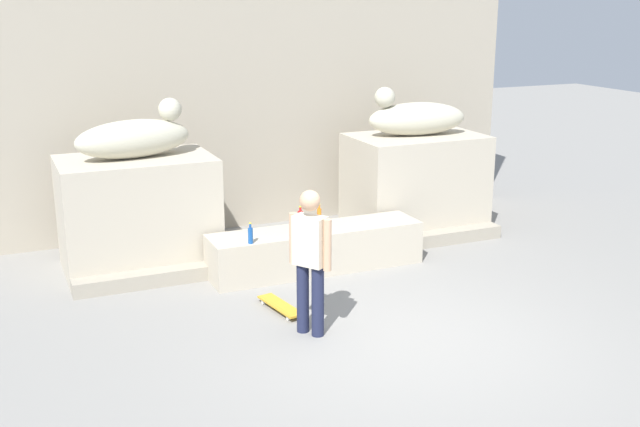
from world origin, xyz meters
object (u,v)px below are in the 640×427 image
(statue_reclining_right, at_px, (415,117))
(bottle_blue, at_px, (250,235))
(skater, at_px, (310,256))
(skateboard, at_px, (280,306))
(statue_reclining_left, at_px, (136,137))
(bottle_green, at_px, (301,227))
(bottle_red, at_px, (300,218))
(bottle_orange, at_px, (319,216))

(statue_reclining_right, distance_m, bottle_blue, 3.68)
(skater, relative_size, bottle_blue, 6.01)
(skater, xyz_separation_m, skateboard, (-0.08, 0.74, -0.86))
(statue_reclining_right, distance_m, skateboard, 4.29)
(statue_reclining_left, bearing_deg, bottle_green, -45.10)
(skater, bearing_deg, bottle_red, -52.88)
(bottle_orange, height_order, bottle_blue, bottle_orange)
(statue_reclining_left, bearing_deg, skater, -77.42)
(skateboard, bearing_deg, bottle_red, -41.01)
(statue_reclining_left, relative_size, statue_reclining_right, 1.01)
(skater, bearing_deg, statue_reclining_left, -10.71)
(bottle_orange, xyz_separation_m, bottle_green, (-0.43, -0.38, -0.01))
(skateboard, bearing_deg, bottle_orange, -48.78)
(statue_reclining_left, relative_size, bottle_red, 5.59)
(bottle_orange, bearing_deg, bottle_blue, -158.70)
(statue_reclining_right, xyz_separation_m, skateboard, (-3.16, -2.29, -1.78))
(statue_reclining_right, xyz_separation_m, skater, (-3.08, -3.04, -0.93))
(bottle_red, relative_size, bottle_green, 1.09)
(statue_reclining_left, distance_m, skateboard, 3.14)
(statue_reclining_right, relative_size, bottle_green, 6.06)
(skateboard, bearing_deg, skater, 176.43)
(skateboard, distance_m, bottle_red, 1.69)
(skater, bearing_deg, bottle_orange, -59.50)
(bottle_red, bearing_deg, bottle_blue, -154.06)
(skater, bearing_deg, bottle_blue, -28.67)
(statue_reclining_right, bearing_deg, skateboard, 43.57)
(statue_reclining_left, relative_size, bottle_blue, 6.02)
(skateboard, height_order, bottle_orange, bottle_orange)
(statue_reclining_left, height_order, bottle_orange, statue_reclining_left)
(bottle_orange, distance_m, bottle_blue, 1.25)
(bottle_red, xyz_separation_m, bottle_blue, (-0.87, -0.42, -0.01))
(skater, xyz_separation_m, bottle_orange, (1.03, 2.11, -0.20))
(skateboard, relative_size, bottle_red, 2.75)
(skateboard, distance_m, bottle_blue, 1.12)
(bottle_blue, bearing_deg, bottle_orange, 21.30)
(statue_reclining_right, height_order, bottle_green, statue_reclining_right)
(statue_reclining_left, xyz_separation_m, bottle_red, (2.01, -0.96, -1.13))
(statue_reclining_right, distance_m, bottle_red, 2.77)
(statue_reclining_left, bearing_deg, bottle_blue, -60.83)
(skater, xyz_separation_m, bottle_green, (0.59, 1.73, -0.21))
(skateboard, height_order, bottle_blue, bottle_blue)
(statue_reclining_right, bearing_deg, bottle_red, 29.83)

